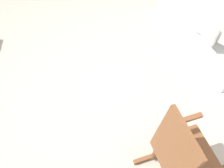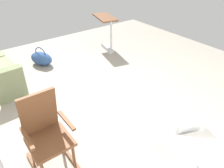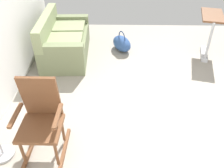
# 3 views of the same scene
# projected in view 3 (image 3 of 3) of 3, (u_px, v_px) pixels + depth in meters

# --- Properties ---
(ground_plane) EXTENTS (7.10, 7.10, 0.00)m
(ground_plane) POSITION_uv_depth(u_px,v_px,m) (161.00, 118.00, 3.49)
(ground_plane) COLOR gray
(couch) EXTENTS (1.64, 0.92, 0.85)m
(couch) POSITION_uv_depth(u_px,v_px,m) (64.00, 42.00, 4.84)
(couch) COLOR #737D57
(couch) RESTS_ON ground
(rocking_chair) EXTENTS (0.76, 0.51, 1.05)m
(rocking_chair) POSITION_uv_depth(u_px,v_px,m) (42.00, 120.00, 2.74)
(rocking_chair) COLOR brown
(rocking_chair) RESTS_ON ground
(overbed_table) EXTENTS (0.88, 0.58, 0.84)m
(overbed_table) POSITION_uv_depth(u_px,v_px,m) (209.00, 31.00, 4.74)
(overbed_table) COLOR #B2B5BA
(overbed_table) RESTS_ON ground
(duffel_bag) EXTENTS (0.64, 0.53, 0.43)m
(duffel_bag) POSITION_uv_depth(u_px,v_px,m) (122.00, 43.00, 5.13)
(duffel_bag) COLOR #2D4C84
(duffel_bag) RESTS_ON ground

